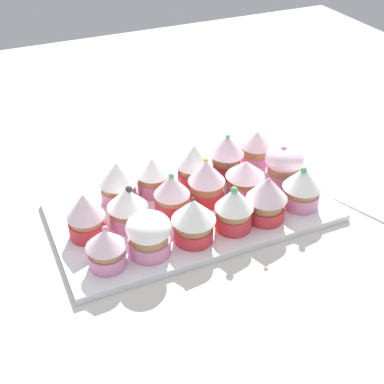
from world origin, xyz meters
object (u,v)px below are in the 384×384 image
at_px(cupcake_1, 227,154).
at_px(cupcake_12, 267,197).
at_px(baking_tray, 192,210).
at_px(cupcake_3, 153,175).
at_px(cupcake_9, 128,207).
at_px(cupcake_14, 194,219).
at_px(cupcake_6, 245,176).
at_px(cupcake_10, 86,216).
at_px(cupcake_15, 149,234).
at_px(cupcake_0, 256,148).
at_px(cupcake_2, 194,164).
at_px(cupcake_7, 207,181).
at_px(cupcake_16, 106,247).
at_px(cupcake_8, 173,196).
at_px(cupcake_5, 284,166).
at_px(cupcake_11, 302,186).
at_px(cupcake_13, 234,208).
at_px(cupcake_4, 118,182).
at_px(napkin, 357,188).

xyz_separation_m(cupcake_1, cupcake_12, (0.00, 0.14, -0.00)).
xyz_separation_m(baking_tray, cupcake_3, (0.04, -0.07, 0.04)).
xyz_separation_m(cupcake_9, cupcake_14, (-0.08, 0.07, 0.00)).
height_order(baking_tray, cupcake_1, cupcake_1).
xyz_separation_m(cupcake_1, cupcake_6, (-0.00, 0.06, -0.01)).
height_order(cupcake_10, cupcake_12, cupcake_12).
bearing_deg(cupcake_15, cupcake_3, -112.90).
bearing_deg(cupcake_1, cupcake_0, -170.25).
bearing_deg(cupcake_6, baking_tray, 0.54).
bearing_deg(cupcake_2, cupcake_7, 86.28).
height_order(cupcake_7, cupcake_14, cupcake_7).
height_order(cupcake_10, cupcake_16, cupcake_10).
height_order(cupcake_8, cupcake_10, cupcake_10).
bearing_deg(cupcake_12, cupcake_7, -51.21).
bearing_deg(cupcake_16, cupcake_15, -179.08).
xyz_separation_m(cupcake_5, cupcake_9, (0.28, 0.00, -0.00)).
distance_m(baking_tray, cupcake_11, 0.18).
bearing_deg(cupcake_5, cupcake_12, 42.54).
xyz_separation_m(cupcake_14, cupcake_16, (0.13, 0.00, -0.01)).
bearing_deg(baking_tray, cupcake_5, 179.29).
height_order(baking_tray, cupcake_13, cupcake_13).
relative_size(cupcake_0, cupcake_4, 0.90).
distance_m(cupcake_4, cupcake_9, 0.07).
relative_size(cupcake_7, cupcake_12, 1.00).
bearing_deg(baking_tray, cupcake_8, 8.15).
bearing_deg(cupcake_4, cupcake_2, 178.97).
bearing_deg(cupcake_14, cupcake_15, 0.42).
bearing_deg(cupcake_10, cupcake_12, 165.09).
xyz_separation_m(cupcake_1, cupcake_15, (0.19, 0.14, -0.01)).
relative_size(cupcake_3, cupcake_13, 0.85).
bearing_deg(napkin, cupcake_14, 2.99).
height_order(cupcake_3, cupcake_5, cupcake_5).
bearing_deg(cupcake_8, cupcake_16, 28.45).
bearing_deg(cupcake_16, cupcake_9, -128.05).
bearing_deg(cupcake_8, cupcake_9, -1.12).
height_order(cupcake_7, cupcake_12, same).
height_order(cupcake_7, cupcake_13, cupcake_7).
height_order(cupcake_10, cupcake_14, same).
xyz_separation_m(cupcake_5, cupcake_6, (0.07, -0.00, -0.00)).
bearing_deg(cupcake_15, cupcake_16, 0.92).
xyz_separation_m(cupcake_6, cupcake_16, (0.26, 0.08, -0.00)).
bearing_deg(cupcake_15, cupcake_13, -179.59).
xyz_separation_m(cupcake_12, cupcake_13, (0.06, 0.00, -0.00)).
xyz_separation_m(cupcake_2, cupcake_11, (-0.13, 0.13, -0.00)).
bearing_deg(napkin, cupcake_11, 4.42).
xyz_separation_m(cupcake_0, cupcake_5, (-0.01, 0.08, 0.00)).
relative_size(cupcake_11, cupcake_13, 0.97).
distance_m(cupcake_8, cupcake_14, 0.07).
distance_m(cupcake_4, cupcake_15, 0.14).
bearing_deg(cupcake_16, cupcake_2, -145.00).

